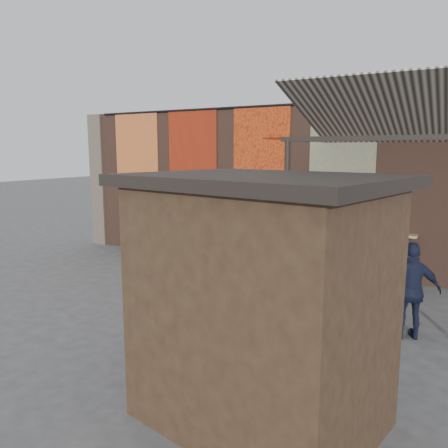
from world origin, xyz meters
name	(u,v)px	position (x,y,z in m)	size (l,w,h in m)	color
ground	(200,289)	(0.00, 0.00, 0.00)	(70.00, 70.00, 0.00)	#474749
brick_wall	(253,186)	(0.00, 2.70, 2.00)	(10.00, 0.40, 4.00)	brown
pier_left	(102,180)	(-5.20, 2.70, 2.00)	(0.50, 0.50, 4.00)	#4C4238
eating_counter	(247,222)	(0.00, 2.33, 1.10)	(8.00, 0.32, 0.05)	#9E7A51
shelf_box	(235,216)	(-0.32, 2.30, 1.24)	(0.55, 0.28, 0.24)	white
tapestry_redgold	(137,148)	(-3.60, 2.48, 3.00)	(1.50, 0.02, 2.00)	maroon
tapestry_sun	(192,147)	(-1.70, 2.48, 3.00)	(1.50, 0.02, 2.00)	red
tapestry_orange	(261,147)	(0.30, 2.48, 3.00)	(1.50, 0.02, 2.00)	#B94417
tapestry_multi	(342,146)	(2.30, 2.48, 3.00)	(1.50, 0.02, 2.00)	#235481
hang_rail	(250,107)	(0.00, 2.47, 3.98)	(0.06, 0.06, 9.50)	black
scooter_stool_0	(148,241)	(-2.91, 1.99, 0.39)	(0.37, 0.83, 0.79)	#165B3C
scooter_stool_1	(166,243)	(-2.31, 2.04, 0.40)	(0.38, 0.84, 0.79)	navy
scooter_stool_2	(185,247)	(-1.69, 2.03, 0.36)	(0.34, 0.75, 0.71)	#7F3F0B
scooter_stool_3	(205,247)	(-1.03, 1.97, 0.42)	(0.39, 0.88, 0.83)	black
scooter_stool_4	(225,250)	(-0.44, 1.96, 0.41)	(0.39, 0.87, 0.83)	navy
scooter_stool_5	(245,253)	(0.13, 1.96, 0.40)	(0.38, 0.84, 0.80)	black
scooter_stool_6	(272,254)	(0.83, 2.01, 0.42)	(0.40, 0.89, 0.85)	maroon
scooter_stool_7	(293,257)	(1.38, 1.96, 0.42)	(0.40, 0.89, 0.85)	maroon
scooter_stool_8	(321,263)	(2.03, 2.04, 0.35)	(0.33, 0.73, 0.69)	#105224
scooter_stool_9	(349,264)	(2.67, 2.01, 0.40)	(0.38, 0.85, 0.80)	#0E0E9A
diner_left	(161,225)	(-2.45, 2.00, 0.89)	(0.65, 0.43, 1.79)	#88B2C7
diner_right	(145,225)	(-2.68, 1.61, 0.92)	(0.90, 0.70, 1.84)	#31262E
shopper_navy	(411,291)	(4.15, -0.58, 0.76)	(0.89, 0.37, 1.52)	#171B34
shopper_grey	(374,272)	(3.53, -0.18, 0.87)	(1.13, 0.65, 1.75)	slate
shopper_tan	(303,260)	(2.09, 0.50, 0.77)	(0.75, 0.49, 1.54)	#93885D
market_stall	(260,308)	(2.93, -3.62, 1.26)	(2.34, 1.75, 2.53)	black
stall_roof	(262,180)	(2.93, -3.62, 2.59)	(2.62, 2.01, 0.12)	black
stall_sign	(306,241)	(3.13, -2.73, 1.83)	(1.20, 0.04, 0.50)	gold
stall_shelf	(304,315)	(3.13, -2.73, 0.92)	(1.94, 0.10, 0.06)	#473321
awning_canvas	(391,114)	(3.50, 0.90, 3.55)	(3.20, 3.40, 0.03)	beige
awning_ledger	(402,100)	(3.50, 2.49, 3.95)	(3.30, 0.08, 0.12)	#33261C
awning_header	(375,138)	(3.50, -0.60, 3.08)	(3.00, 0.08, 0.08)	black
awning_post_left	(286,230)	(2.10, -0.60, 1.55)	(0.09, 0.09, 3.10)	black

